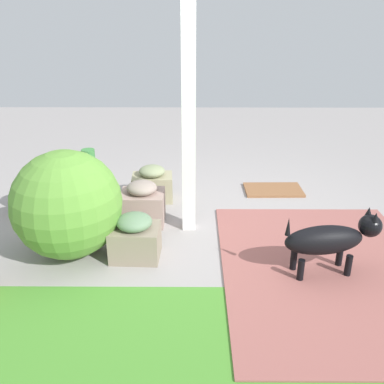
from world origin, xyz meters
name	(u,v)px	position (x,y,z in m)	size (l,w,h in m)	color
ground_plane	(217,229)	(0.00, 0.00, 0.00)	(12.00, 12.00, 0.00)	#9A9492
brick_path	(327,270)	(-0.91, 0.76, 0.01)	(1.80, 2.40, 0.02)	#985751
porch_pillar	(189,120)	(0.29, -0.04, 1.12)	(0.13, 0.13, 2.25)	white
stone_planter_nearest	(152,184)	(0.73, -0.75, 0.19)	(0.48, 0.35, 0.42)	tan
stone_planter_near	(143,204)	(0.77, -0.15, 0.21)	(0.45, 0.38, 0.46)	gray
stone_planter_mid	(135,237)	(0.76, 0.53, 0.20)	(0.45, 0.36, 0.42)	gray
round_shrub	(67,204)	(1.36, 0.46, 0.49)	(0.97, 0.97, 0.97)	#5A9235
terracotta_pot_tall	(91,186)	(1.40, -0.57, 0.24)	(0.26, 0.26, 0.67)	#CB734A
terracotta_pot_broad	(32,190)	(2.02, -0.44, 0.24)	(0.34, 0.34, 0.43)	#BC7944
dog	(331,239)	(-0.89, 0.78, 0.33)	(0.83, 0.33, 0.57)	black
doormat	(273,190)	(-0.75, -1.01, 0.01)	(0.70, 0.43, 0.03)	brown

